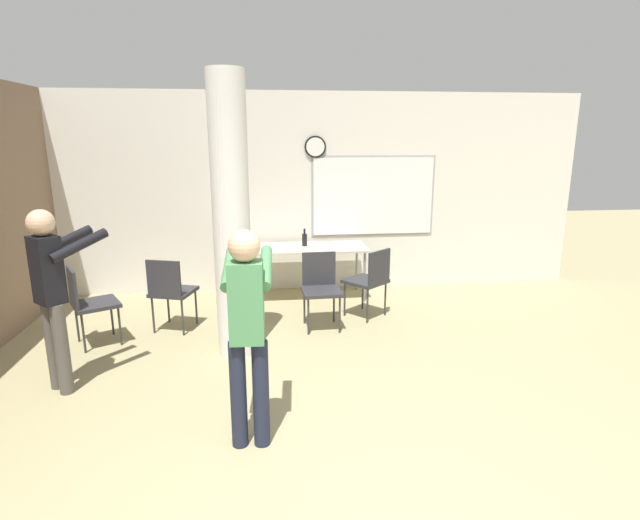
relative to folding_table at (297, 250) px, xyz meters
The scene contains 10 objects.
wall_back 0.91m from the folding_table, 69.63° to the left, with size 8.00×0.15×2.80m.
support_pillar 2.03m from the folding_table, 113.85° to the right, with size 0.37×0.37×2.80m.
folding_table is the anchor object (origin of this frame).
bottle_on_table 0.18m from the folding_table, 28.57° to the left, with size 0.07×0.07×0.24m.
chair_near_pillar 1.86m from the folding_table, 145.42° to the right, with size 0.55×0.55×0.87m.
chair_by_left_wall 2.70m from the folding_table, 149.45° to the right, with size 0.60×0.60×0.87m.
chair_table_right 1.21m from the folding_table, 46.31° to the right, with size 0.62×0.62×0.87m.
chair_table_front 1.12m from the folding_table, 80.06° to the right, with size 0.46×0.46×0.87m.
person_playing_front 3.41m from the folding_table, 99.91° to the right, with size 0.36×0.64×1.60m.
person_watching_back 3.26m from the folding_table, 133.72° to the right, with size 0.61×0.62×1.61m.
Camera 1 is at (-0.63, -2.09, 2.19)m, focal length 28.00 mm.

